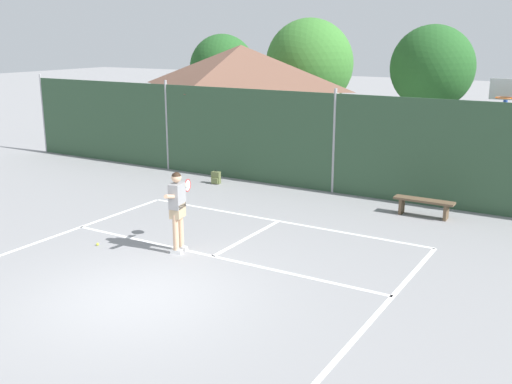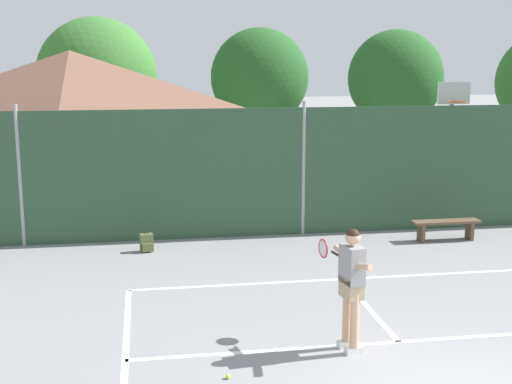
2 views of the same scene
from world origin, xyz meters
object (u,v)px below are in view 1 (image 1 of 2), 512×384
at_px(basketball_hoop, 503,122).
at_px(tennis_player, 177,205).
at_px(tennis_ball, 98,244).
at_px(courtside_bench, 424,204).
at_px(backpack_olive, 216,178).

distance_m(basketball_hoop, tennis_player, 10.06).
relative_size(tennis_player, tennis_ball, 28.10).
distance_m(tennis_player, courtside_bench, 6.87).
xyz_separation_m(basketball_hoop, backpack_olive, (-8.25, -2.73, -2.12)).
distance_m(basketball_hoop, tennis_ball, 11.83).
height_order(tennis_player, backpack_olive, tennis_player).
distance_m(basketball_hoop, backpack_olive, 8.94).
height_order(basketball_hoop, backpack_olive, basketball_hoop).
relative_size(basketball_hoop, backpack_olive, 7.67).
xyz_separation_m(tennis_ball, courtside_bench, (5.87, 6.18, 0.33)).
bearing_deg(backpack_olive, courtside_bench, -1.43).
xyz_separation_m(tennis_player, tennis_ball, (-1.89, -0.64, -1.08)).
distance_m(tennis_ball, backpack_olive, 6.44).
relative_size(tennis_player, backpack_olive, 4.01).
bearing_deg(backpack_olive, basketball_hoop, 18.30).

